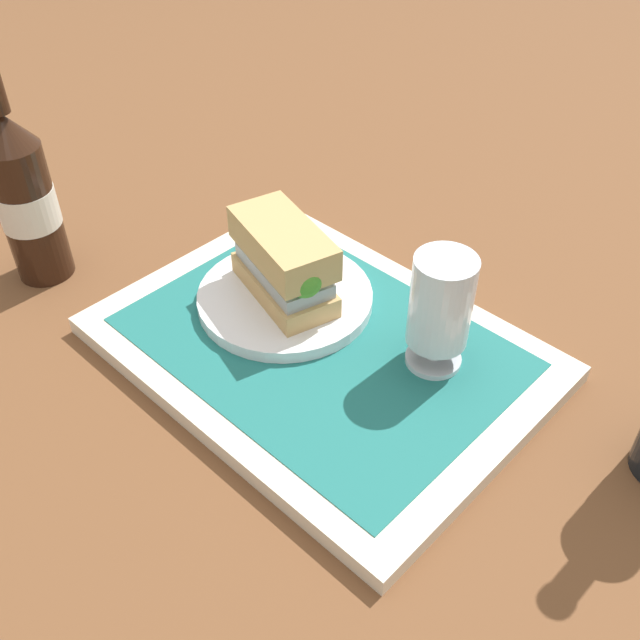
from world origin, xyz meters
TOP-DOWN VIEW (x-y plane):
  - ground_plane at (0.00, 0.00)m, footprint 3.00×3.00m
  - tray at (0.00, 0.00)m, footprint 0.44×0.32m
  - placemat at (0.00, 0.00)m, footprint 0.38×0.27m
  - plate at (-0.07, 0.02)m, footprint 0.19×0.19m
  - sandwich at (-0.07, 0.02)m, footprint 0.14×0.10m
  - beer_glass at (0.10, 0.06)m, footprint 0.06×0.06m
  - second_bottle at (-0.34, -0.12)m, footprint 0.07×0.07m

SIDE VIEW (x-z plane):
  - ground_plane at x=0.00m, z-range 0.00..0.00m
  - tray at x=0.00m, z-range 0.00..0.02m
  - placemat at x=0.00m, z-range 0.02..0.02m
  - plate at x=-0.07m, z-range 0.02..0.04m
  - sandwich at x=-0.07m, z-range 0.04..0.12m
  - beer_glass at x=0.10m, z-range 0.03..0.15m
  - second_bottle at x=-0.34m, z-range -0.03..0.24m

